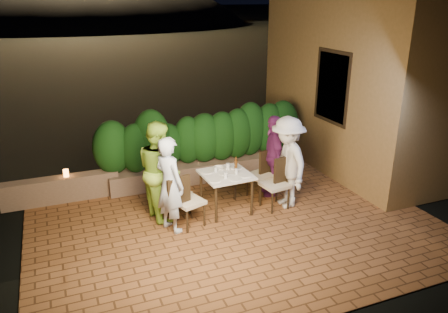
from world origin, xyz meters
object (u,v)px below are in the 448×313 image
chair_left_front (189,200)px  diner_white (287,163)px  dining_table (226,192)px  diner_purple (273,155)px  chair_left_back (177,192)px  chair_right_front (275,184)px  diner_green (159,170)px  parapet_lamp (66,173)px  bowl (219,168)px  beer_bottle (236,164)px  diner_blue (170,185)px  chair_right_back (260,174)px

chair_left_front → diner_white: bearing=-16.5°
dining_table → diner_purple: diner_purple is taller
chair_left_back → diner_purple: size_ratio=0.53×
chair_left_back → chair_right_front: 1.84m
chair_left_front → diner_green: 0.78m
diner_white → parapet_lamp: diner_white is taller
bowl → diner_green: (-1.14, -0.01, 0.13)m
beer_bottle → parapet_lamp: bearing=151.7°
diner_white → parapet_lamp: size_ratio=12.59×
diner_purple → parapet_lamp: size_ratio=11.77×
dining_table → diner_purple: 1.30m
bowl → diner_green: 1.15m
diner_blue → diner_purple: (2.31, 0.66, -0.02)m
chair_right_back → diner_green: size_ratio=0.53×
beer_bottle → parapet_lamp: size_ratio=2.08×
chair_right_back → bowl: bearing=-14.3°
diner_blue → diner_green: diner_green is taller
chair_left_front → diner_purple: size_ratio=0.59×
dining_table → diner_green: size_ratio=0.48×
diner_purple → dining_table: bearing=-56.2°
bowl → parapet_lamp: bowl is taller
diner_green → diner_purple: diner_green is taller
diner_purple → bowl: bearing=-69.3°
dining_table → chair_right_front: (0.90, -0.24, 0.12)m
dining_table → chair_right_back: size_ratio=0.91×
chair_left_back → beer_bottle: bearing=-37.0°
chair_right_front → beer_bottle: bearing=-28.8°
bowl → chair_left_front: chair_left_front is taller
bowl → diner_white: 1.28m
diner_green → dining_table: bearing=-111.5°
bowl → diner_blue: 1.25m
beer_bottle → diner_white: bearing=-14.3°
beer_bottle → chair_left_front: (-1.02, -0.32, -0.41)m
bowl → chair_right_back: 0.95m
chair_left_front → diner_green: bearing=104.0°
dining_table → chair_right_back: bearing=20.1°
chair_left_front → diner_blue: (-0.33, -0.00, 0.35)m
diner_purple → diner_blue: bearing=-57.3°
chair_left_back → chair_right_back: (1.75, 0.10, 0.04)m
chair_right_front → diner_white: 0.46m
chair_right_back → diner_blue: bearing=0.1°
chair_right_front → diner_green: size_ratio=0.55×
diner_green → chair_right_front: bearing=-112.3°
chair_left_front → parapet_lamp: (-1.90, 1.89, 0.08)m
bowl → chair_right_front: (0.93, -0.51, -0.27)m
chair_left_front → chair_right_back: 1.79m
bowl → chair_right_back: chair_right_back is taller
dining_table → chair_left_front: (-0.81, -0.30, 0.11)m
diner_blue → bowl: bearing=-86.8°
chair_left_front → chair_right_front: chair_right_front is taller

